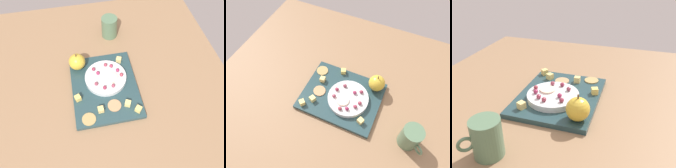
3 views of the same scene
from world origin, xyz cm
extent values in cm
cube|color=#8F6D4C|center=(0.00, 0.00, 1.55)|extent=(114.57, 104.67, 3.10)
cube|color=#243F44|center=(1.09, 1.03, 3.93)|extent=(32.15, 25.86, 1.67)
cylinder|color=silver|center=(4.32, -0.32, 5.73)|extent=(16.70, 16.70, 1.92)
sphere|color=gold|center=(12.84, 10.41, 8.17)|extent=(6.82, 6.82, 6.82)
cylinder|color=brown|center=(12.84, 10.41, 12.18)|extent=(0.50, 0.50, 1.20)
cube|color=#E2CF76|center=(-8.90, -6.07, 5.81)|extent=(2.79, 2.79, 2.09)
cube|color=#F2D066|center=(-2.96, 12.06, 5.81)|extent=(2.71, 2.71, 2.09)
cube|color=#E9C875|center=(-9.43, 4.30, 5.81)|extent=(2.25, 2.25, 2.09)
cube|color=#F1D170|center=(-11.91, -9.34, 5.81)|extent=(2.95, 2.95, 2.09)
cube|color=#E7CC79|center=(12.47, -7.17, 5.81)|extent=(2.75, 2.75, 2.09)
cylinder|color=tan|center=(-8.32, -1.08, 4.97)|extent=(5.11, 5.11, 0.40)
cylinder|color=tan|center=(-12.00, 9.09, 4.97)|extent=(5.11, 5.11, 0.40)
ellipsoid|color=#973543|center=(3.45, -6.29, 7.41)|extent=(1.62, 1.46, 1.44)
ellipsoid|color=#903A4E|center=(-1.00, -2.07, 7.39)|extent=(1.62, 1.46, 1.41)
ellipsoid|color=#92264C|center=(5.97, -5.25, 7.39)|extent=(1.62, 1.46, 1.40)
ellipsoid|color=#883045|center=(8.41, 4.25, 7.36)|extent=(1.62, 1.46, 1.34)
ellipsoid|color=#933547|center=(9.67, -0.91, 7.40)|extent=(1.62, 1.46, 1.42)
ellipsoid|color=#863A4B|center=(1.11, 4.25, 7.39)|extent=(1.62, 1.46, 1.41)
ellipsoid|color=maroon|center=(-1.22, 1.29, 7.36)|extent=(1.62, 1.46, 1.35)
ellipsoid|color=#972D52|center=(6.06, 2.80, 7.43)|extent=(1.62, 1.46, 1.48)
ellipsoid|color=#9A364F|center=(8.58, -3.10, 7.43)|extent=(1.62, 1.46, 1.48)
cylinder|color=beige|center=(3.01, -2.34, 6.99)|extent=(4.99, 4.99, 0.60)
cylinder|color=#547556|center=(30.89, -6.61, 8.08)|extent=(7.29, 7.29, 9.96)
torus|color=#547556|center=(34.38, -9.97, 8.08)|extent=(3.44, 3.35, 4.00)
camera|label=1|loc=(-43.84, 6.91, 75.26)|focal=33.57mm
camera|label=2|loc=(17.86, -40.01, 79.07)|focal=33.08mm
camera|label=3|loc=(68.56, 24.26, 45.87)|focal=39.73mm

